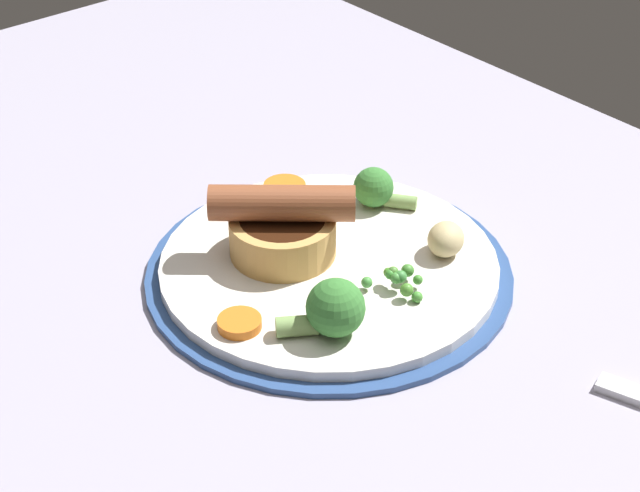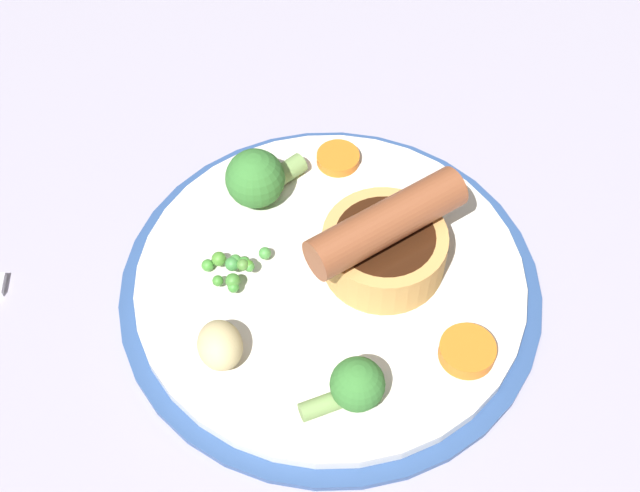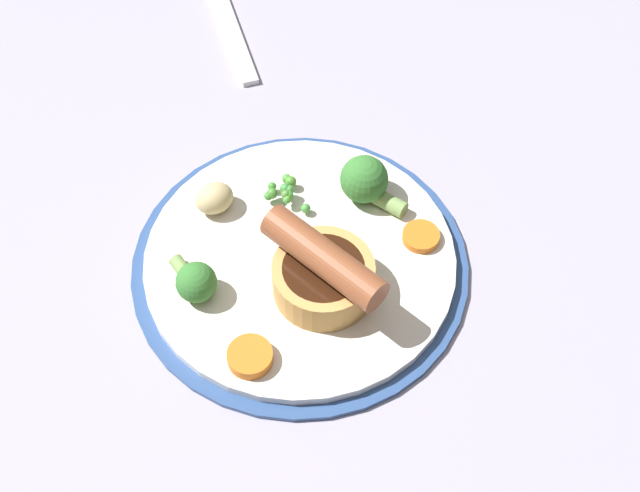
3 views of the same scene
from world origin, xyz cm
name	(u,v)px [view 2 (image 2 of 3)]	position (x,y,z in cm)	size (l,w,h in cm)	color
dining_table	(418,303)	(0.00, 0.00, 1.50)	(110.00, 80.00, 3.00)	#9E99AD
dinner_plate	(330,285)	(5.94, 1.48, 3.57)	(28.47, 28.47, 1.40)	#2D4C84
sausage_pudding	(385,242)	(2.84, -0.57, 6.86)	(9.35, 10.20, 5.95)	tan
pea_pile	(234,267)	(12.15, 2.99, 5.40)	(4.31, 4.08, 1.75)	#479429
broccoli_floret_near	(258,178)	(12.70, -4.00, 6.39)	(5.02, 6.00, 4.20)	#387A33
broccoli_floret_far	(354,386)	(2.29, 9.70, 5.98)	(4.93, 4.34, 3.35)	#387A33
potato_chunk_1	(220,345)	(10.99, 9.03, 5.71)	(3.39, 2.82, 2.61)	#CCB77F
carrot_slice_0	(338,158)	(8.09, -8.69, 4.77)	(3.17, 3.17, 0.73)	orange
carrot_slice_1	(467,351)	(-3.82, 4.91, 4.92)	(3.57, 3.57, 1.03)	orange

